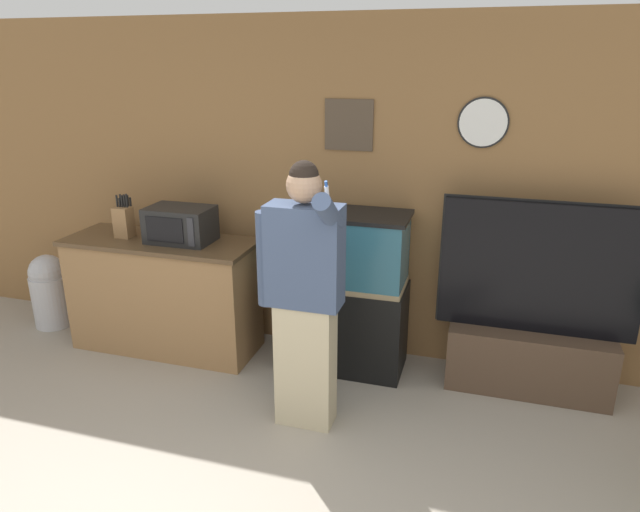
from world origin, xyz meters
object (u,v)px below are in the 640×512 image
Objects in this scene: counter_island at (165,294)px; microwave at (180,224)px; aquarium_on_stand at (343,291)px; tv_on_stand at (531,337)px; trash_bin at (50,290)px; person_standing at (304,295)px; knife_block at (124,221)px.

counter_island is 0.63m from microwave.
aquarium_on_stand is 1.38m from tv_on_stand.
trash_bin is at bearing 176.94° from counter_island.
microwave is 1.41m from person_standing.
microwave is at bearing 2.56° from knife_block.
person_standing is at bearing -25.13° from counter_island.
microwave is 0.40× the size of aquarium_on_stand.
tv_on_stand reaches higher than microwave.
counter_island is 1.48m from aquarium_on_stand.
person_standing is at bearing -15.51° from trash_bin.
knife_block is 0.53× the size of trash_bin.
microwave is at bearing -176.44° from tv_on_stand.
microwave is at bearing -2.10° from trash_bin.
trash_bin is at bearing 177.90° from microwave.
person_standing is 2.79m from trash_bin.
knife_block is 1.85m from person_standing.
knife_block is 3.21m from tv_on_stand.
microwave is (0.19, 0.01, 0.60)m from counter_island.
tv_on_stand is at bearing 1.60° from trash_bin.
tv_on_stand is (2.64, 0.16, -0.66)m from microwave.
knife_block is at bearing -175.70° from aquarium_on_stand.
knife_block is 0.25× the size of tv_on_stand.
aquarium_on_stand is at bearing 4.97° from microwave.
aquarium_on_stand is 0.88× the size of tv_on_stand.
counter_island is at bearing -176.42° from tv_on_stand.
aquarium_on_stand is at bearing 1.28° from trash_bin.
knife_block is at bearing 159.12° from person_standing.
counter_island is at bearing -3.06° from trash_bin.
person_standing reaches higher than trash_bin.
person_standing is 2.63× the size of trash_bin.
tv_on_stand is at bearing 3.40° from knife_block.
aquarium_on_stand reaches higher than microwave.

